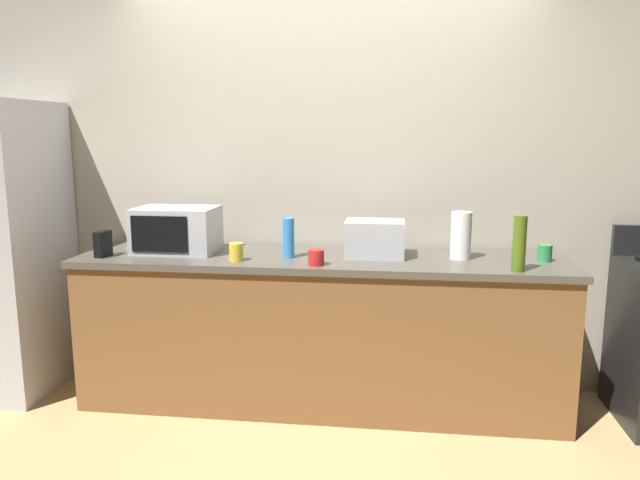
{
  "coord_description": "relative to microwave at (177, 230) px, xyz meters",
  "views": [
    {
      "loc": [
        0.43,
        -2.97,
        1.61
      ],
      "look_at": [
        0.0,
        0.4,
        1.0
      ],
      "focal_mm": 33.58,
      "sensor_mm": 36.0,
      "label": 1
    }
  ],
  "objects": [
    {
      "name": "ground_plane",
      "position": [
        0.88,
        -0.45,
        -1.04
      ],
      "size": [
        8.0,
        8.0,
        0.0
      ],
      "primitive_type": "plane",
      "color": "tan"
    },
    {
      "name": "back_wall",
      "position": [
        0.88,
        0.36,
        0.31
      ],
      "size": [
        6.4,
        0.1,
        2.7
      ],
      "primitive_type": "cube",
      "color": "#B2A893",
      "rests_on": "ground_plane"
    },
    {
      "name": "counter_run",
      "position": [
        0.88,
        -0.05,
        -0.58
      ],
      "size": [
        2.84,
        0.64,
        0.9
      ],
      "color": "brown",
      "rests_on": "ground_plane"
    },
    {
      "name": "microwave",
      "position": [
        0.0,
        0.0,
        0.0
      ],
      "size": [
        0.48,
        0.35,
        0.27
      ],
      "color": "#B7BABF",
      "rests_on": "counter_run"
    },
    {
      "name": "toaster_oven",
      "position": [
        1.19,
        0.01,
        -0.03
      ],
      "size": [
        0.34,
        0.26,
        0.21
      ],
      "primitive_type": "cube",
      "color": "#B7BABF",
      "rests_on": "counter_run"
    },
    {
      "name": "paper_towel_roll",
      "position": [
        1.68,
        0.0,
        0.0
      ],
      "size": [
        0.12,
        0.12,
        0.27
      ],
      "primitive_type": "cylinder",
      "color": "white",
      "rests_on": "counter_run"
    },
    {
      "name": "cordless_phone",
      "position": [
        -0.37,
        -0.2,
        -0.06
      ],
      "size": [
        0.07,
        0.12,
        0.15
      ],
      "primitive_type": "cube",
      "rotation": [
        0.0,
        0.0,
        -0.18
      ],
      "color": "black",
      "rests_on": "counter_run"
    },
    {
      "name": "bottle_olive_oil",
      "position": [
        1.95,
        -0.28,
        0.01
      ],
      "size": [
        0.07,
        0.07,
        0.29
      ],
      "primitive_type": "cylinder",
      "color": "#4C6B19",
      "rests_on": "counter_run"
    },
    {
      "name": "bottle_spray_cleaner",
      "position": [
        0.7,
        -0.09,
        -0.02
      ],
      "size": [
        0.07,
        0.07,
        0.23
      ],
      "primitive_type": "cylinder",
      "color": "#338CE5",
      "rests_on": "counter_run"
    },
    {
      "name": "mug_green",
      "position": [
        2.14,
        -0.0,
        -0.09
      ],
      "size": [
        0.08,
        0.08,
        0.09
      ],
      "primitive_type": "cylinder",
      "color": "#2D8C47",
      "rests_on": "counter_run"
    },
    {
      "name": "mug_yellow",
      "position": [
        0.43,
        -0.22,
        -0.08
      ],
      "size": [
        0.08,
        0.08,
        0.1
      ],
      "primitive_type": "cylinder",
      "color": "yellow",
      "rests_on": "counter_run"
    },
    {
      "name": "mug_red",
      "position": [
        0.89,
        -0.27,
        -0.09
      ],
      "size": [
        0.09,
        0.09,
        0.09
      ],
      "primitive_type": "cylinder",
      "color": "red",
      "rests_on": "counter_run"
    }
  ]
}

